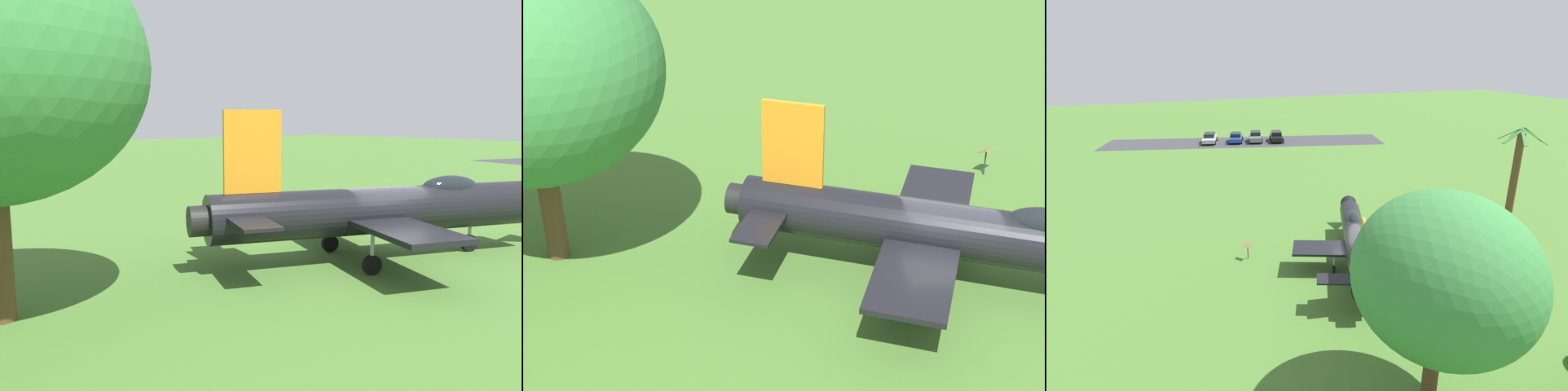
% 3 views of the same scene
% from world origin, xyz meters
% --- Properties ---
extents(ground_plane, '(200.00, 200.00, 0.00)m').
position_xyz_m(ground_plane, '(0.00, 0.00, 0.00)').
color(ground_plane, '#47722D').
extents(parking_strip, '(43.34, 17.97, 0.00)m').
position_xyz_m(parking_strip, '(-1.29, -41.17, 0.00)').
color(parking_strip, '#38383D').
rests_on(parking_strip, ground_plane).
extents(display_jet, '(8.49, 13.33, 4.98)m').
position_xyz_m(display_jet, '(-0.13, -0.33, 1.73)').
color(display_jet, black).
rests_on(display_jet, ground_plane).
extents(shade_tree, '(6.76, 7.35, 9.07)m').
position_xyz_m(shade_tree, '(2.24, 11.33, 5.88)').
color(shade_tree, brown).
rests_on(shade_tree, ground_plane).
extents(palm_tree, '(4.31, 3.54, 7.83)m').
position_xyz_m(palm_tree, '(-16.05, -2.89, 3.89)').
color(palm_tree, brown).
rests_on(palm_tree, ground_plane).
extents(info_plaque, '(0.69, 0.72, 1.14)m').
position_xyz_m(info_plaque, '(6.60, -3.36, 0.85)').
color(info_plaque, '#333333').
rests_on(info_plaque, ground_plane).
extents(parked_car_black, '(2.65, 4.64, 1.55)m').
position_xyz_m(parked_car_black, '(-6.05, -40.10, 0.79)').
color(parked_car_black, black).
rests_on(parked_car_black, ground_plane).
extents(parked_car_gray, '(2.77, 4.52, 1.60)m').
position_xyz_m(parked_car_gray, '(-2.89, -40.87, 0.81)').
color(parked_car_gray, slate).
rests_on(parked_car_gray, ground_plane).
extents(parked_car_blue, '(2.86, 4.48, 1.42)m').
position_xyz_m(parked_car_blue, '(0.10, -41.61, 0.74)').
color(parked_car_blue, '#23429E').
rests_on(parked_car_blue, ground_plane).
extents(parked_car_silver, '(2.87, 4.99, 1.47)m').
position_xyz_m(parked_car_silver, '(4.00, -42.59, 0.76)').
color(parked_car_silver, '#B2B5BA').
rests_on(parked_car_silver, ground_plane).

